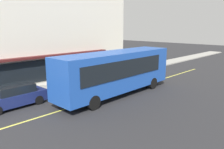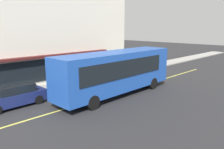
{
  "view_description": "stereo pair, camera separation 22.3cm",
  "coord_description": "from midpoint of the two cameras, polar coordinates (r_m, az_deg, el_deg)",
  "views": [
    {
      "loc": [
        -9.85,
        -11.98,
        5.41
      ],
      "look_at": [
        2.69,
        0.27,
        1.6
      ],
      "focal_mm": 35.26,
      "sensor_mm": 36.0,
      "label": 1
    },
    {
      "loc": [
        -9.7,
        -12.14,
        5.41
      ],
      "look_at": [
        2.69,
        0.27,
        1.6
      ],
      "focal_mm": 35.26,
      "sensor_mm": 36.0,
      "label": 2
    }
  ],
  "objects": [
    {
      "name": "bus",
      "position": [
        17.53,
        1.69,
        0.99
      ],
      "size": [
        11.17,
        2.74,
        3.5
      ],
      "color": "#1E4CAD",
      "rests_on": "ground"
    },
    {
      "name": "pedestrian_waiting",
      "position": [
        26.79,
        3.84,
        3.28
      ],
      "size": [
        0.34,
        0.34,
        1.81
      ],
      "color": "black",
      "rests_on": "sidewalk"
    },
    {
      "name": "sidewalk",
      "position": [
        20.54,
        -14.9,
        -3.22
      ],
      "size": [
        80.0,
        2.41,
        0.15
      ],
      "primitive_type": "cube",
      "color": "#9E9B93",
      "rests_on": "ground"
    },
    {
      "name": "pedestrian_mid_block",
      "position": [
        21.87,
        -5.27,
        1.14
      ],
      "size": [
        0.34,
        0.34,
        1.76
      ],
      "color": "black",
      "rests_on": "sidewalk"
    },
    {
      "name": "car_navy",
      "position": [
        16.67,
        -23.78,
        -5.08
      ],
      "size": [
        4.34,
        1.94,
        1.52
      ],
      "color": "navy",
      "rests_on": "ground"
    },
    {
      "name": "car_yellow",
      "position": [
        22.83,
        3.9,
        0.43
      ],
      "size": [
        4.33,
        1.93,
        1.52
      ],
      "color": "yellow",
      "rests_on": "ground"
    },
    {
      "name": "ground",
      "position": [
        16.44,
        -5.63,
        -7.02
      ],
      "size": [
        120.0,
        120.0,
        0.0
      ],
      "primitive_type": "plane",
      "color": "#28282B"
    },
    {
      "name": "storefront_building",
      "position": [
        24.87,
        -24.71,
        9.25
      ],
      "size": [
        24.04,
        10.23,
        9.18
      ],
      "color": "silver",
      "rests_on": "ground"
    },
    {
      "name": "lane_centre_stripe",
      "position": [
        16.44,
        -5.63,
        -7.0
      ],
      "size": [
        36.0,
        0.16,
        0.01
      ],
      "primitive_type": "cube",
      "color": "#D8D14C",
      "rests_on": "ground"
    }
  ]
}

